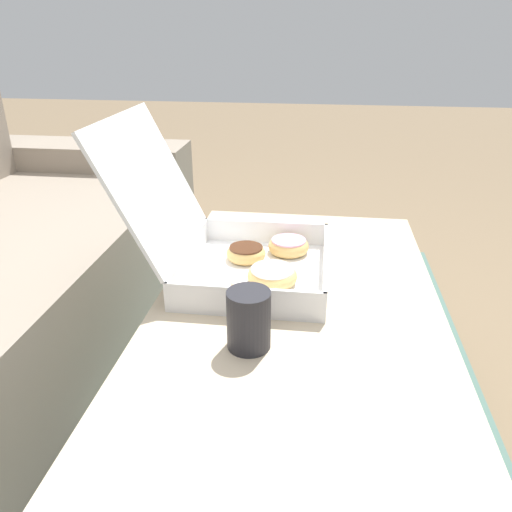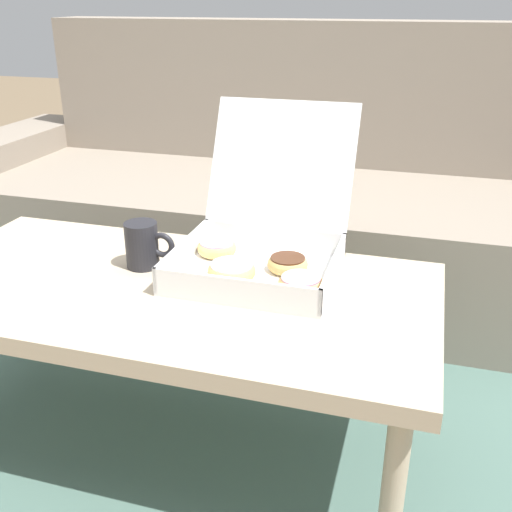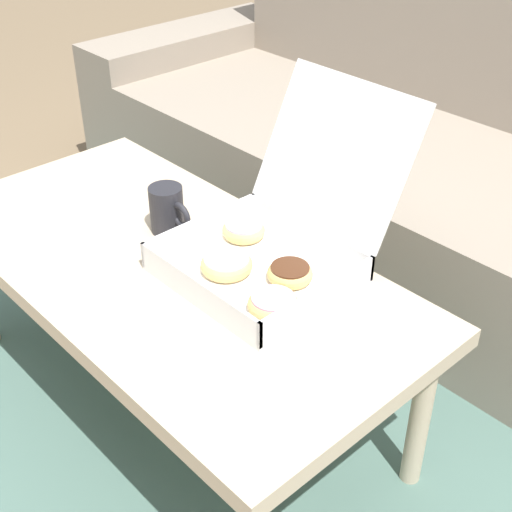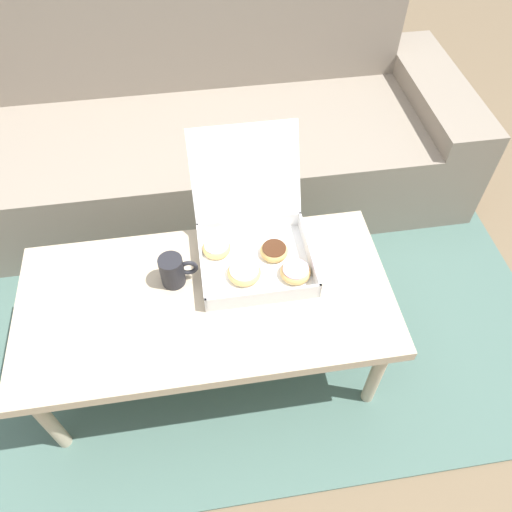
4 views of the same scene
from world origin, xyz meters
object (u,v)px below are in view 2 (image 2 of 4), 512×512
coffee_mug (143,245)px  coffee_table (168,301)px  pastry_box (262,243)px  couch (280,201)px

coffee_mug → coffee_table: bearing=-40.2°
coffee_table → coffee_mug: (-0.09, 0.08, 0.10)m
coffee_table → pastry_box: 0.25m
couch → coffee_mug: size_ratio=20.72×
couch → coffee_mug: couch is taller
coffee_table → pastry_box: pastry_box is taller
pastry_box → coffee_mug: 0.28m
couch → pastry_box: couch is taller
coffee_table → pastry_box: bearing=39.4°
couch → coffee_table: (0.00, -1.03, 0.09)m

